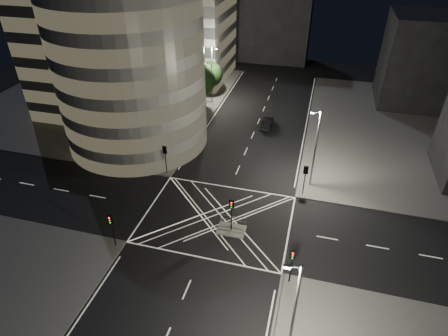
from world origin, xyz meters
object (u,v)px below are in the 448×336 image
(traffic_signal_fl, at_px, (165,155))
(street_lamp_right_far, at_px, (315,147))
(traffic_signal_island, at_px, (232,210))
(sedan, at_px, (267,123))
(street_lamp_left_near, at_px, (174,118))
(traffic_signal_nl, at_px, (111,225))
(street_lamp_right_near, at_px, (293,313))
(central_island, at_px, (231,230))
(traffic_signal_fr, at_px, (305,175))
(street_lamp_left_far, at_px, (212,74))
(traffic_signal_nr, at_px, (292,260))

(traffic_signal_fl, relative_size, street_lamp_right_far, 0.40)
(traffic_signal_island, height_order, street_lamp_right_far, street_lamp_right_far)
(street_lamp_right_far, height_order, sedan, street_lamp_right_far)
(street_lamp_left_near, xyz_separation_m, sedan, (11.09, 11.22, -4.81))
(traffic_signal_fl, xyz_separation_m, traffic_signal_nl, (0.00, -13.60, 0.00))
(sedan, bearing_deg, traffic_signal_island, 90.73)
(traffic_signal_nl, distance_m, street_lamp_right_near, 19.78)
(street_lamp_right_far, distance_m, sedan, 16.91)
(street_lamp_left_near, distance_m, street_lamp_right_near, 32.13)
(central_island, bearing_deg, traffic_signal_island, 0.00)
(traffic_signal_fl, relative_size, street_lamp_right_near, 0.40)
(traffic_signal_nl, relative_size, street_lamp_left_near, 0.40)
(traffic_signal_fl, distance_m, traffic_signal_fr, 17.60)
(street_lamp_right_near, bearing_deg, traffic_signal_fl, 131.24)
(street_lamp_left_near, xyz_separation_m, street_lamp_left_far, (0.00, 18.00, 0.00))
(traffic_signal_fl, distance_m, street_lamp_right_far, 18.55)
(traffic_signal_island, xyz_separation_m, street_lamp_right_near, (7.44, -12.50, 2.63))
(central_island, distance_m, street_lamp_left_near, 18.52)
(traffic_signal_fl, bearing_deg, street_lamp_left_near, 96.97)
(central_island, bearing_deg, street_lamp_right_near, -59.25)
(traffic_signal_nl, height_order, sedan, traffic_signal_nl)
(street_lamp_left_near, bearing_deg, traffic_signal_nl, -88.06)
(traffic_signal_nl, height_order, traffic_signal_nr, same)
(traffic_signal_nr, relative_size, street_lamp_left_far, 0.40)
(traffic_signal_fl, height_order, street_lamp_left_near, street_lamp_left_near)
(traffic_signal_nr, bearing_deg, sedan, 103.39)
(traffic_signal_fr, height_order, street_lamp_right_near, street_lamp_right_near)
(central_island, xyz_separation_m, traffic_signal_fl, (-10.80, 8.30, 2.84))
(traffic_signal_fl, bearing_deg, sedan, 57.51)
(central_island, bearing_deg, street_lamp_left_near, 130.27)
(street_lamp_right_near, bearing_deg, traffic_signal_nl, 158.45)
(traffic_signal_island, height_order, street_lamp_left_far, street_lamp_left_far)
(traffic_signal_island, height_order, sedan, traffic_signal_island)
(traffic_signal_fl, relative_size, traffic_signal_island, 1.00)
(traffic_signal_nl, xyz_separation_m, street_lamp_left_far, (-0.64, 36.80, 2.63))
(street_lamp_right_far, relative_size, sedan, 2.24)
(traffic_signal_nl, height_order, traffic_signal_fr, same)
(street_lamp_left_far, distance_m, sedan, 13.86)
(traffic_signal_fr, relative_size, street_lamp_left_far, 0.40)
(traffic_signal_fl, distance_m, traffic_signal_island, 13.62)
(traffic_signal_island, xyz_separation_m, sedan, (-0.34, 24.72, -2.18))
(central_island, distance_m, traffic_signal_fr, 11.10)
(street_lamp_right_far, bearing_deg, sedan, 118.68)
(sedan, bearing_deg, street_lamp_right_near, 101.74)
(traffic_signal_island, relative_size, street_lamp_right_near, 0.40)
(traffic_signal_fr, height_order, street_lamp_left_near, street_lamp_left_near)
(traffic_signal_nl, distance_m, traffic_signal_island, 12.03)
(street_lamp_right_near, bearing_deg, traffic_signal_island, 120.75)
(street_lamp_left_near, distance_m, sedan, 16.49)
(traffic_signal_nl, relative_size, traffic_signal_island, 1.00)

